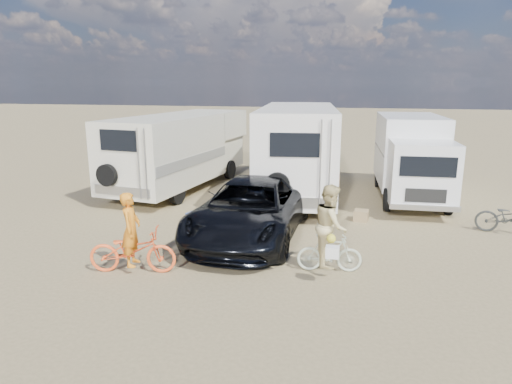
% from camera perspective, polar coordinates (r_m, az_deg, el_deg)
% --- Properties ---
extents(ground, '(140.00, 140.00, 0.00)m').
position_cam_1_polar(ground, '(11.16, 2.40, -8.73)').
color(ground, '#8F7D55').
rests_on(ground, ground).
extents(rv_main, '(3.49, 7.95, 3.38)m').
position_cam_1_polar(rv_main, '(17.14, 5.27, 5.02)').
color(rv_main, white).
rests_on(rv_main, ground).
extents(rv_left, '(3.55, 8.08, 2.99)m').
position_cam_1_polar(rv_left, '(18.70, -9.54, 5.00)').
color(rv_left, white).
rests_on(rv_left, ground).
extents(box_truck, '(2.50, 6.31, 3.04)m').
position_cam_1_polar(box_truck, '(17.57, 19.07, 3.97)').
color(box_truck, silver).
rests_on(box_truck, ground).
extents(dark_suv, '(2.78, 5.85, 1.61)m').
position_cam_1_polar(dark_suv, '(12.61, -0.64, -2.19)').
color(dark_suv, black).
rests_on(dark_suv, ground).
extents(bike_man, '(2.09, 1.07, 1.05)m').
position_cam_1_polar(bike_man, '(10.75, -15.33, -7.13)').
color(bike_man, '#F05421').
rests_on(bike_man, ground).
extents(bike_woman, '(1.53, 0.61, 0.89)m').
position_cam_1_polar(bike_woman, '(10.57, 9.26, -7.61)').
color(bike_woman, '#AFB99E').
rests_on(bike_woman, ground).
extents(rider_man, '(0.52, 0.69, 1.70)m').
position_cam_1_polar(rider_man, '(10.64, -15.44, -5.48)').
color(rider_man, orange).
rests_on(rider_man, ground).
extents(rider_woman, '(0.82, 0.99, 1.87)m').
position_cam_1_polar(rider_woman, '(10.40, 9.36, -5.09)').
color(rider_woman, '#D1BE7F').
rests_on(rider_woman, ground).
extents(bike_parked, '(1.97, 1.03, 0.98)m').
position_cam_1_polar(bike_parked, '(14.81, 29.53, -2.85)').
color(bike_parked, '#272927').
rests_on(bike_parked, ground).
extents(cooler, '(0.61, 0.51, 0.42)m').
position_cam_1_polar(cooler, '(13.81, -7.56, -3.47)').
color(cooler, '#2D4790').
rests_on(cooler, ground).
extents(crate, '(0.48, 0.48, 0.34)m').
position_cam_1_polar(crate, '(14.62, 13.13, -2.90)').
color(crate, olive).
rests_on(crate, ground).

